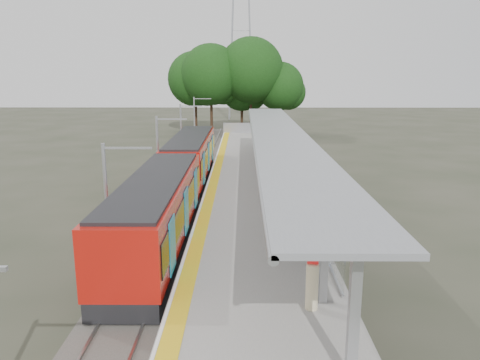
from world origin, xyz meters
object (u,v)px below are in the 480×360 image
bench_near (323,243)px  bench_mid (311,218)px  bench_far (273,146)px  info_pillar_near (312,286)px  info_pillar_far (265,150)px  train (178,177)px  litter_bin (277,198)px

bench_near → bench_mid: size_ratio=1.11×
bench_far → info_pillar_near: info_pillar_near is taller
bench_mid → info_pillar_far: 18.27m
train → litter_bin: train is taller
info_pillar_near → info_pillar_far: info_pillar_far is taller
train → bench_far: bearing=67.0°
bench_far → info_pillar_near: (-0.58, -29.66, 0.22)m
train → info_pillar_near: (6.07, -13.96, -0.30)m
bench_near → bench_mid: bench_near is taller
bench_near → bench_far: bench_near is taller
train → bench_mid: 9.56m
bench_far → info_pillar_near: 29.67m
litter_bin → train: bearing=157.3°
bench_far → litter_bin: (-0.84, -18.14, -0.11)m
info_pillar_near → litter_bin: size_ratio=2.08×
bench_mid → info_pillar_near: (-1.04, -7.58, 0.20)m
train → bench_mid: bearing=-41.9°
bench_mid → info_pillar_far: (-1.36, 18.22, 0.26)m
bench_near → info_pillar_far: size_ratio=0.94×
bench_mid → bench_far: (-0.46, 22.08, -0.02)m
bench_near → bench_mid: bearing=66.9°
litter_bin → bench_far: bearing=87.3°
bench_far → bench_mid: bearing=-78.6°
train → info_pillar_far: 13.17m
litter_bin → bench_mid: bearing=-71.7°
bench_mid → litter_bin: (-1.30, 3.94, -0.13)m
litter_bin → info_pillar_near: bearing=-88.7°
bench_near → litter_bin: size_ratio=2.11×
bench_near → bench_far: bearing=68.0°
train → bench_near: train is taller
train → info_pillar_near: size_ratio=15.80×
info_pillar_far → litter_bin: bearing=-114.5°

